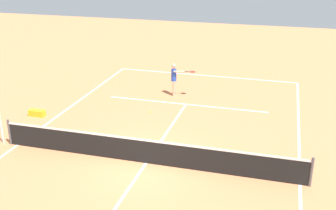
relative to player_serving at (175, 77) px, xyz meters
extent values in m
plane|color=#D37A4C|center=(-0.90, 7.47, -1.05)|extent=(60.00, 60.00, 0.00)
cube|color=white|center=(-0.90, -4.05, -1.05)|extent=(10.96, 0.10, 0.01)
cube|color=white|center=(-6.38, 7.47, -1.05)|extent=(0.10, 23.03, 0.01)
cube|color=white|center=(4.58, 7.47, -1.05)|extent=(0.10, 23.03, 0.01)
cube|color=white|center=(-0.90, 1.14, -1.05)|extent=(8.22, 0.10, 0.01)
cube|color=white|center=(-0.90, 7.47, -1.05)|extent=(0.10, 12.67, 0.01)
cylinder|color=#4C4C51|center=(-6.68, 7.47, -0.52)|extent=(0.10, 0.10, 1.07)
cylinder|color=#4C4C51|center=(4.88, 7.47, -0.52)|extent=(0.10, 0.10, 1.07)
cube|color=black|center=(-0.90, 7.47, -0.60)|extent=(11.56, 0.03, 0.91)
cube|color=white|center=(-0.90, 7.47, -0.12)|extent=(11.56, 0.04, 0.06)
cylinder|color=#D8A884|center=(0.07, -0.09, -0.64)|extent=(0.12, 0.12, 0.82)
cylinder|color=#D8A884|center=(0.03, 0.10, -0.64)|extent=(0.12, 0.12, 0.82)
cylinder|color=#2647B7|center=(0.05, 0.00, 0.09)|extent=(0.28, 0.28, 0.64)
sphere|color=#D8A884|center=(0.05, 0.00, 0.59)|extent=(0.23, 0.23, 0.23)
cylinder|color=#D8A884|center=(0.09, -0.18, 0.12)|extent=(0.09, 0.09, 0.57)
cylinder|color=#D8A884|center=(-0.27, 0.13, 0.33)|extent=(0.58, 0.21, 0.09)
cylinder|color=black|center=(-0.67, 0.04, 0.33)|extent=(0.26, 0.09, 0.04)
ellipsoid|color=red|center=(-0.96, -0.02, 0.33)|extent=(0.37, 0.34, 0.04)
sphere|color=#CCE033|center=(0.51, 2.71, -1.02)|extent=(0.07, 0.07, 0.07)
cylinder|color=silver|center=(5.25, 7.45, -0.28)|extent=(0.07, 0.07, 1.55)
cube|color=yellow|center=(5.51, 4.56, -0.90)|extent=(0.76, 0.32, 0.30)
camera|label=1|loc=(-5.40, 20.31, 6.49)|focal=44.41mm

